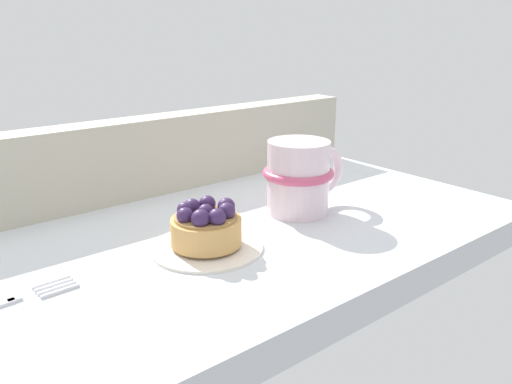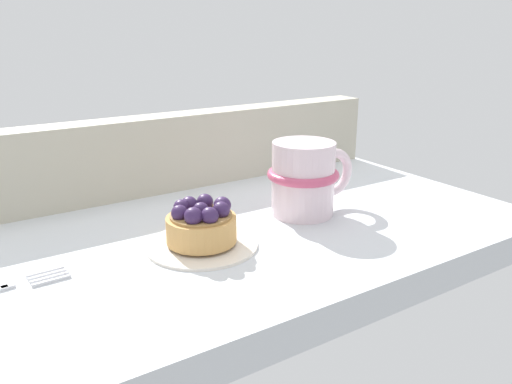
# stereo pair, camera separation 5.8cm
# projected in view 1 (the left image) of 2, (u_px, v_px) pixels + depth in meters

# --- Properties ---
(ground_plane) EXTENTS (0.70, 0.40, 0.04)m
(ground_plane) POSITION_uv_depth(u_px,v_px,m) (230.00, 242.00, 0.61)
(ground_plane) COLOR silver
(window_rail_back) EXTENTS (0.69, 0.05, 0.11)m
(window_rail_back) POSITION_uv_depth(u_px,v_px,m) (154.00, 155.00, 0.72)
(window_rail_back) COLOR #B2AD99
(window_rail_back) RESTS_ON ground_plane
(dessert_plate) EXTENTS (0.12, 0.12, 0.01)m
(dessert_plate) POSITION_uv_depth(u_px,v_px,m) (207.00, 246.00, 0.54)
(dessert_plate) COLOR silver
(dessert_plate) RESTS_ON ground_plane
(raspberry_tart) EXTENTS (0.07, 0.07, 0.05)m
(raspberry_tart) POSITION_uv_depth(u_px,v_px,m) (206.00, 226.00, 0.54)
(raspberry_tart) COLOR tan
(raspberry_tart) RESTS_ON dessert_plate
(coffee_mug) EXTENTS (0.12, 0.09, 0.09)m
(coffee_mug) POSITION_uv_depth(u_px,v_px,m) (300.00, 176.00, 0.64)
(coffee_mug) COLOR silver
(coffee_mug) RESTS_ON ground_plane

